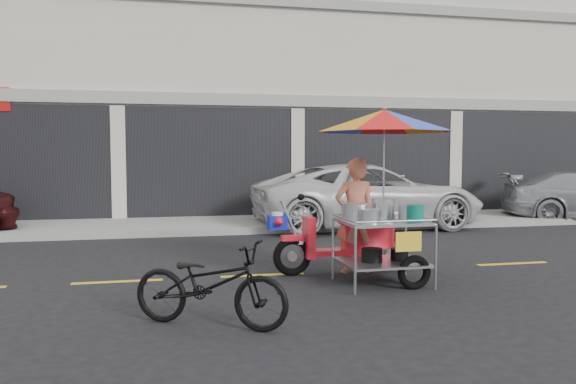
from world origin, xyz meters
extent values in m
plane|color=black|center=(0.00, 0.00, 0.00)|extent=(90.00, 90.00, 0.00)
cube|color=gray|center=(0.00, 5.50, 0.07)|extent=(45.00, 3.00, 0.15)
cube|color=beige|center=(0.00, 10.50, 4.00)|extent=(36.00, 8.00, 8.00)
cube|color=black|center=(0.00, 6.47, 1.45)|extent=(35.28, 0.06, 2.90)
cube|color=gray|center=(0.00, 6.45, 3.10)|extent=(36.00, 0.12, 0.30)
cube|color=gray|center=(0.00, 6.45, 5.60)|extent=(36.00, 0.12, 0.25)
cube|color=gold|center=(0.00, 0.00, 0.00)|extent=(42.00, 0.10, 0.01)
imported|color=silver|center=(1.26, 4.60, 0.75)|extent=(5.47, 2.69, 1.50)
imported|color=black|center=(-2.91, -2.24, 0.44)|extent=(1.74, 1.31, 0.87)
torus|color=black|center=(-1.59, -0.11, 0.28)|extent=(0.57, 0.12, 0.56)
torus|color=black|center=(-0.10, -0.07, 0.28)|extent=(0.57, 0.12, 0.56)
cylinder|color=#9EA0A5|center=(-1.59, -0.11, 0.28)|extent=(0.14, 0.06, 0.14)
cylinder|color=#9EA0A5|center=(-0.10, -0.07, 0.28)|extent=(0.14, 0.06, 0.14)
cube|color=red|center=(-1.59, -0.11, 0.54)|extent=(0.32, 0.13, 0.08)
cylinder|color=#9EA0A5|center=(-1.59, -0.11, 0.69)|extent=(0.36, 0.06, 0.80)
cube|color=red|center=(-1.34, -0.10, 0.54)|extent=(0.13, 0.34, 0.59)
cube|color=red|center=(-0.90, -0.09, 0.32)|extent=(0.80, 0.30, 0.08)
cube|color=red|center=(-0.45, -0.08, 0.54)|extent=(0.75, 0.28, 0.40)
cube|color=black|center=(-0.55, -0.08, 0.77)|extent=(0.65, 0.25, 0.10)
cylinder|color=#9EA0A5|center=(-1.47, -0.11, 0.99)|extent=(0.05, 0.55, 0.04)
sphere|color=black|center=(-1.42, 0.09, 1.11)|extent=(0.10, 0.10, 0.10)
cylinder|color=white|center=(-1.47, -0.11, 0.48)|extent=(0.12, 0.12, 0.05)
cube|color=#0E1CA0|center=(-1.81, -0.11, 0.77)|extent=(0.26, 0.22, 0.20)
cylinder|color=white|center=(-1.81, -0.11, 0.89)|extent=(0.16, 0.16, 0.05)
cone|color=red|center=(-1.80, -0.28, 0.79)|extent=(0.18, 0.22, 0.18)
torus|color=black|center=(-0.22, -1.22, 0.22)|extent=(0.46, 0.11, 0.46)
cylinder|color=#9EA0A5|center=(-1.06, -1.33, 0.42)|extent=(0.04, 0.04, 0.84)
cylinder|color=#9EA0A5|center=(-1.09, -0.44, 0.42)|extent=(0.04, 0.04, 0.84)
cylinder|color=#9EA0A5|center=(0.03, -1.31, 0.42)|extent=(0.04, 0.04, 0.84)
cylinder|color=#9EA0A5|center=(0.00, -0.42, 0.42)|extent=(0.04, 0.04, 0.84)
cube|color=#9EA0A5|center=(-0.53, -0.88, 0.30)|extent=(1.11, 0.92, 0.03)
cube|color=#9EA0A5|center=(-0.53, -0.88, 0.84)|extent=(1.11, 0.92, 0.04)
cylinder|color=#9EA0A5|center=(-0.52, -1.32, 0.90)|extent=(1.09, 0.05, 0.02)
cylinder|color=#9EA0A5|center=(-0.54, -0.43, 0.90)|extent=(1.09, 0.05, 0.02)
cylinder|color=#9EA0A5|center=(-1.07, -0.89, 0.90)|extent=(0.05, 0.89, 0.02)
cylinder|color=#9EA0A5|center=(0.01, -0.86, 0.90)|extent=(0.05, 0.89, 0.02)
cylinder|color=#9EA0A5|center=(-0.54, -0.43, 0.30)|extent=(0.06, 0.74, 0.04)
cylinder|color=#9EA0A5|center=(-0.54, -0.43, 0.79)|extent=(0.06, 0.74, 0.04)
cube|color=yellow|center=(-0.37, -1.35, 0.64)|extent=(0.35, 0.03, 0.25)
cylinder|color=#B7B7BC|center=(-0.83, -0.69, 0.96)|extent=(0.41, 0.41, 0.19)
cylinder|color=#B7B7BC|center=(-0.44, -0.66, 0.98)|extent=(0.32, 0.32, 0.25)
cylinder|color=#B7B7BC|center=(-0.15, -0.82, 0.94)|extent=(0.24, 0.24, 0.17)
cylinder|color=#B7B7BC|center=(-0.77, -1.06, 0.94)|extent=(0.27, 0.27, 0.15)
cylinder|color=#0A6556|center=(-0.18, -1.12, 0.97)|extent=(0.22, 0.22, 0.22)
cylinder|color=black|center=(-0.68, -0.88, 0.40)|extent=(0.28, 0.28, 0.18)
cylinder|color=black|center=(-0.28, -0.87, 0.39)|extent=(0.24, 0.24, 0.16)
cylinder|color=#9EA0A5|center=(-0.48, -0.78, 1.58)|extent=(0.02, 0.02, 1.49)
sphere|color=#9EA0A5|center=(-0.48, -0.78, 2.35)|extent=(0.06, 0.06, 0.06)
imported|color=#C76D51|center=(-0.65, -0.09, 0.84)|extent=(0.62, 0.42, 1.68)
camera|label=1|loc=(-3.29, -7.84, 1.75)|focal=35.00mm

